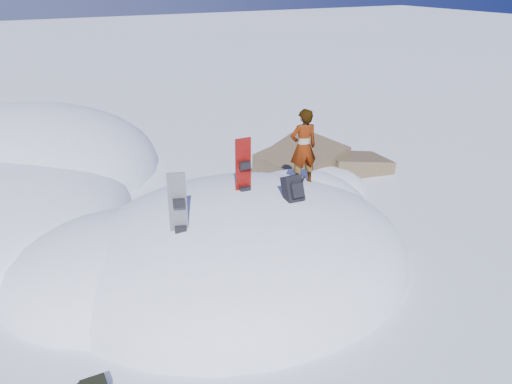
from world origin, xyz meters
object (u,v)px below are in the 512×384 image
backpack (293,189)px  person (303,147)px  snowboard_dark (179,219)px  snowboard_red (244,180)px

backpack → person: person is taller
snowboard_dark → person: 3.22m
snowboard_dark → snowboard_red: bearing=41.3°
snowboard_dark → backpack: bearing=17.2°
snowboard_red → person: person is taller
snowboard_dark → person: person is taller
snowboard_dark → person: (3.04, 0.93, 0.49)m
snowboard_dark → backpack: size_ratio=2.88×
backpack → person: bearing=50.1°
snowboard_red → snowboard_dark: bearing=-156.0°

